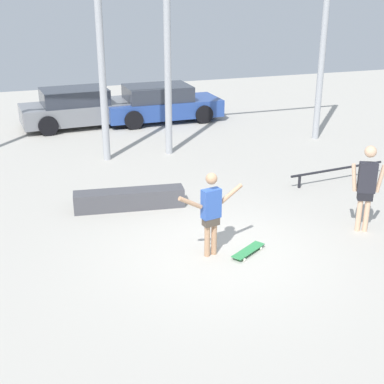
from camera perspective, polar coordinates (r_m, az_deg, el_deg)
The scene contains 9 objects.
ground_plane at distance 10.06m, azimuth 2.98°, elevation -6.45°, with size 36.00×36.00×0.00m, color #B2ADA3.
skateboarder at distance 9.58m, azimuth 2.05°, elevation -1.90°, with size 1.32×0.34×1.61m.
skateboard at distance 10.04m, azimuth 6.02°, elevation -6.23°, with size 0.81×0.61×0.08m.
grind_box at distance 11.97m, azimuth -6.70°, elevation -0.76°, with size 2.43×0.45×0.43m, color #47474C.
grind_rail at distance 13.99m, azimuth 15.26°, elevation 2.23°, with size 2.79×0.32×0.35m.
canopy_support_right at distance 16.07m, azimuth 6.26°, elevation 18.83°, with size 5.15×0.20×6.78m.
parked_car_grey at distance 19.23m, azimuth -12.02°, elevation 8.75°, with size 4.08×2.08×1.32m.
parked_car_blue at distance 19.64m, azimuth -3.33°, elevation 9.39°, with size 4.17×1.97×1.29m.
bystander at distance 11.04m, azimuth 18.13°, elevation 0.88°, with size 0.62×0.37×1.80m.
Camera 1 is at (-3.40, -8.23, 4.69)m, focal length 50.00 mm.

